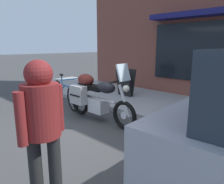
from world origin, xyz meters
name	(u,v)px	position (x,y,z in m)	size (l,w,h in m)	color
ground_plane	(83,131)	(0.00, 0.00, 0.00)	(80.00, 80.00, 0.00)	#3B3B3B
touring_motorcycle	(95,96)	(-0.32, 0.62, 0.60)	(2.14, 0.66, 1.39)	black
parked_bicycle	(65,94)	(-1.84, 0.80, 0.38)	(1.76, 0.54, 0.94)	black
pedestrian_walking	(42,118)	(1.37, -1.61, 1.02)	(0.43, 0.55, 1.62)	black
sandwich_board_sign	(126,82)	(-1.10, 2.67, 0.56)	(0.55, 0.40, 0.87)	black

